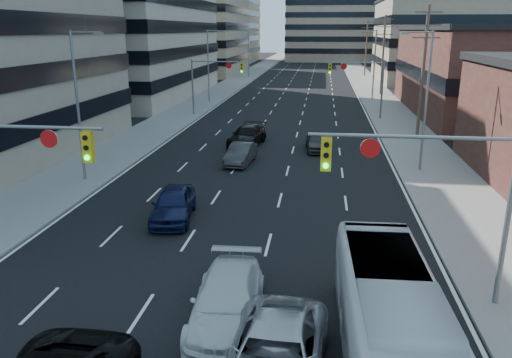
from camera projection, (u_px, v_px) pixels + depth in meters
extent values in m
cube|color=black|center=(309.00, 64.00, 134.10)|extent=(18.00, 300.00, 0.02)
cube|color=slate|center=(266.00, 64.00, 135.52)|extent=(5.00, 300.00, 0.15)
cube|color=slate|center=(352.00, 64.00, 132.64)|extent=(5.00, 300.00, 0.15)
cube|color=gray|center=(193.00, 34.00, 106.32)|extent=(20.00, 30.00, 16.00)
cube|color=#472119|center=(510.00, 73.00, 53.84)|extent=(20.00, 30.00, 9.00)
cube|color=gray|center=(443.00, 41.00, 89.08)|extent=(22.00, 28.00, 14.00)
cube|color=#ADA089|center=(214.00, 26.00, 144.22)|extent=(24.00, 24.00, 20.00)
cube|color=gray|center=(434.00, 42.00, 128.36)|extent=(22.00, 22.00, 12.00)
cylinder|color=slate|center=(15.00, 126.00, 17.45)|extent=(6.50, 0.12, 0.12)
cube|color=gold|center=(88.00, 147.00, 17.31)|extent=(0.35, 0.28, 1.10)
cylinder|color=black|center=(85.00, 138.00, 17.05)|extent=(0.18, 0.06, 0.18)
cylinder|color=black|center=(86.00, 148.00, 17.15)|extent=(0.18, 0.06, 0.18)
cylinder|color=#0CE526|center=(87.00, 158.00, 17.25)|extent=(0.18, 0.06, 0.18)
cylinder|color=white|center=(49.00, 139.00, 17.38)|extent=(0.64, 0.06, 0.64)
cylinder|color=slate|center=(507.00, 224.00, 16.16)|extent=(0.18, 0.18, 6.00)
cylinder|color=slate|center=(411.00, 137.00, 15.76)|extent=(6.50, 0.12, 0.12)
cube|color=gold|center=(326.00, 154.00, 16.28)|extent=(0.35, 0.28, 1.10)
cylinder|color=black|center=(327.00, 145.00, 16.02)|extent=(0.18, 0.06, 0.18)
cylinder|color=black|center=(326.00, 155.00, 16.13)|extent=(0.18, 0.06, 0.18)
cylinder|color=#0CE526|center=(326.00, 166.00, 16.23)|extent=(0.18, 0.06, 0.18)
cylinder|color=white|center=(370.00, 148.00, 16.00)|extent=(0.64, 0.06, 0.64)
cylinder|color=slate|center=(193.00, 88.00, 53.79)|extent=(0.18, 0.18, 6.00)
cylinder|color=slate|center=(219.00, 61.00, 52.61)|extent=(6.00, 0.12, 0.12)
cube|color=gold|center=(242.00, 68.00, 52.49)|extent=(0.35, 0.28, 1.10)
cylinder|color=black|center=(242.00, 65.00, 52.24)|extent=(0.18, 0.06, 0.18)
cylinder|color=black|center=(242.00, 68.00, 52.34)|extent=(0.18, 0.06, 0.18)
cylinder|color=#0CE526|center=(242.00, 72.00, 52.44)|extent=(0.18, 0.06, 0.18)
cylinder|color=white|center=(229.00, 65.00, 52.57)|extent=(0.64, 0.06, 0.64)
cylinder|color=slate|center=(382.00, 91.00, 51.28)|extent=(0.18, 0.18, 6.00)
cylinder|color=slate|center=(354.00, 63.00, 50.85)|extent=(6.00, 0.12, 0.12)
cube|color=gold|center=(330.00, 69.00, 51.34)|extent=(0.35, 0.28, 1.10)
cylinder|color=black|center=(330.00, 66.00, 51.09)|extent=(0.18, 0.06, 0.18)
cylinder|color=black|center=(330.00, 69.00, 51.19)|extent=(0.18, 0.06, 0.18)
cylinder|color=#0CE526|center=(330.00, 72.00, 51.29)|extent=(0.18, 0.06, 0.18)
cylinder|color=white|center=(344.00, 67.00, 51.07)|extent=(0.64, 0.06, 0.64)
cylinder|color=#4C3D2D|center=(423.00, 74.00, 41.74)|extent=(0.28, 0.28, 11.00)
cube|color=#4C3D2D|center=(429.00, 12.00, 40.33)|extent=(2.20, 0.10, 0.10)
cube|color=#4C3D2D|center=(427.00, 25.00, 40.62)|extent=(2.20, 0.10, 0.10)
cube|color=#4C3D2D|center=(426.00, 38.00, 40.91)|extent=(2.20, 0.10, 0.10)
cylinder|color=#4C3D2D|center=(383.00, 56.00, 70.23)|extent=(0.28, 0.28, 11.00)
cube|color=#4C3D2D|center=(386.00, 19.00, 68.81)|extent=(2.20, 0.10, 0.10)
cube|color=#4C3D2D|center=(385.00, 27.00, 69.10)|extent=(2.20, 0.10, 0.10)
cube|color=#4C3D2D|center=(385.00, 34.00, 69.39)|extent=(2.20, 0.10, 0.10)
cylinder|color=#4C3D2D|center=(366.00, 48.00, 98.71)|extent=(0.28, 0.28, 11.00)
cube|color=#4C3D2D|center=(368.00, 22.00, 97.30)|extent=(2.20, 0.10, 0.10)
cube|color=#4C3D2D|center=(367.00, 27.00, 97.58)|extent=(2.20, 0.10, 0.10)
cube|color=#4C3D2D|center=(367.00, 33.00, 97.87)|extent=(2.20, 0.10, 0.10)
cylinder|color=slate|center=(78.00, 109.00, 29.69)|extent=(0.16, 0.16, 9.00)
cylinder|color=slate|center=(85.00, 32.00, 28.31)|extent=(1.80, 0.10, 0.10)
cube|color=slate|center=(99.00, 34.00, 28.23)|extent=(0.50, 0.22, 0.14)
cylinder|color=slate|center=(208.00, 67.00, 62.92)|extent=(0.16, 0.16, 9.00)
cylinder|color=slate|center=(214.00, 31.00, 61.54)|extent=(1.80, 0.10, 0.10)
cube|color=slate|center=(221.00, 31.00, 61.46)|extent=(0.50, 0.22, 0.14)
cylinder|color=slate|center=(248.00, 54.00, 96.14)|extent=(0.16, 0.16, 9.00)
cylinder|color=slate|center=(253.00, 30.00, 94.76)|extent=(1.80, 0.10, 0.10)
cube|color=slate|center=(257.00, 31.00, 94.69)|extent=(0.50, 0.22, 0.14)
cylinder|color=slate|center=(426.00, 104.00, 31.80)|extent=(0.16, 0.16, 9.00)
cylinder|color=slate|center=(418.00, 32.00, 30.65)|extent=(1.80, 0.10, 0.10)
cube|color=slate|center=(404.00, 33.00, 30.77)|extent=(0.50, 0.22, 0.14)
cylinder|color=slate|center=(374.00, 66.00, 65.03)|extent=(0.16, 0.16, 9.00)
cylinder|color=slate|center=(369.00, 31.00, 63.88)|extent=(1.80, 0.10, 0.10)
cube|color=slate|center=(363.00, 31.00, 64.00)|extent=(0.50, 0.22, 0.14)
imported|color=silver|center=(227.00, 301.00, 15.89)|extent=(2.39, 5.38, 1.54)
imported|color=#B6B6BB|center=(275.00, 358.00, 13.08)|extent=(2.86, 5.78, 1.58)
imported|color=silver|center=(394.00, 334.00, 12.98)|extent=(2.78, 10.44, 2.89)
imported|color=#0D1335|center=(173.00, 204.00, 24.61)|extent=(2.47, 4.88, 1.59)
imported|color=#2E2E30|center=(241.00, 154.00, 34.86)|extent=(1.87, 4.41, 1.41)
imported|color=black|center=(247.00, 136.00, 40.35)|extent=(2.94, 5.69, 1.58)
imported|color=#313133|center=(317.00, 142.00, 38.62)|extent=(1.98, 4.30, 1.43)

